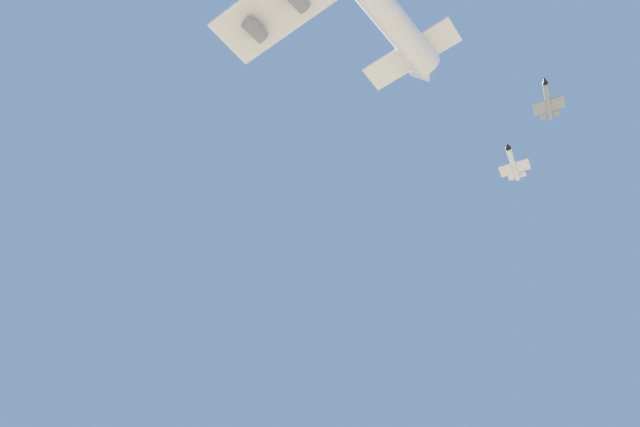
{
  "coord_description": "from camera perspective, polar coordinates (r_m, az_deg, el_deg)",
  "views": [
    {
      "loc": [
        10.23,
        103.81,
        2.17
      ],
      "look_at": [
        2.33,
        28.82,
        64.03
      ],
      "focal_mm": 31.9,
      "sensor_mm": 36.0,
      "label": 1
    }
  ],
  "objects": [
    {
      "name": "chase_jet_trailing",
      "position": [
        166.97,
        21.89,
        10.43
      ],
      "size": [
        10.12,
        14.62,
        4.0
      ],
      "rotation": [
        0.0,
        0.0,
        1.06
      ],
      "color": "#999EA3"
    },
    {
      "name": "chase_jet_right_wing",
      "position": [
        162.41,
        18.81,
        4.75
      ],
      "size": [
        10.62,
        14.39,
        4.0
      ],
      "rotation": [
        0.0,
        0.0,
        1.01
      ],
      "color": "silver"
    }
  ]
}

